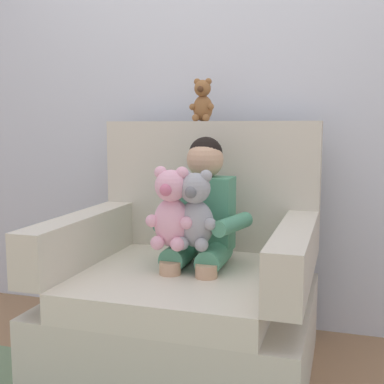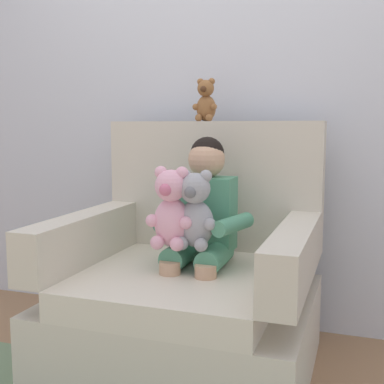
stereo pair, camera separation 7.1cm
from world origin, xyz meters
TOP-DOWN VIEW (x-y plane):
  - ground_plane at (0.00, 0.00)m, footprint 8.00×8.00m
  - back_wall at (0.00, 0.69)m, footprint 6.00×0.10m
  - armchair at (0.00, 0.05)m, footprint 1.11×0.99m
  - seated_child at (0.05, 0.09)m, footprint 0.45×0.39m
  - plush_pink at (-0.04, -0.07)m, footprint 0.21×0.17m
  - plush_grey at (0.06, -0.05)m, footprint 0.20×0.16m
  - plush_brown_on_backrest at (-0.04, 0.42)m, footprint 0.13×0.11m

SIDE VIEW (x-z plane):
  - ground_plane at x=0.00m, z-range 0.00..0.00m
  - armchair at x=0.00m, z-range -0.22..0.91m
  - seated_child at x=0.05m, z-range 0.28..1.10m
  - plush_grey at x=0.06m, z-range 0.58..0.91m
  - plush_pink at x=-0.04m, z-range 0.58..0.93m
  - plush_brown_on_backrest at x=-0.04m, z-range 1.12..1.34m
  - back_wall at x=0.00m, z-range 0.00..2.60m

